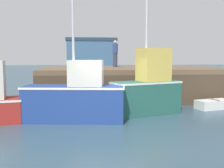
# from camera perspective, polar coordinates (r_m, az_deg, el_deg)

# --- Properties ---
(ground) EXTENTS (120.00, 160.00, 0.10)m
(ground) POSITION_cam_1_polar(r_m,az_deg,el_deg) (9.83, -0.29, -8.87)
(ground) COLOR #2D4756
(pier) EXTENTS (10.94, 7.16, 1.83)m
(pier) POSITION_cam_1_polar(r_m,az_deg,el_deg) (15.91, 4.82, 2.43)
(pier) COLOR brown
(pier) RESTS_ON ground
(fishing_boat_near_right) EXTENTS (4.01, 1.79, 5.06)m
(fishing_boat_near_right) POSITION_cam_1_polar(r_m,az_deg,el_deg) (10.11, -7.91, -2.96)
(fishing_boat_near_right) COLOR navy
(fishing_boat_near_right) RESTS_ON ground
(fishing_boat_mid) EXTENTS (3.25, 2.03, 6.04)m
(fishing_boat_mid) POSITION_cam_1_polar(r_m,az_deg,el_deg) (11.29, 7.83, -0.98)
(fishing_boat_mid) COLOR #23564C
(fishing_boat_mid) RESTS_ON ground
(rowboat) EXTENTS (1.87, 1.16, 0.47)m
(rowboat) POSITION_cam_1_polar(r_m,az_deg,el_deg) (13.39, 21.41, -4.18)
(rowboat) COLOR silver
(rowboat) RESTS_ON ground
(dockworker) EXTENTS (0.34, 0.34, 1.74)m
(dockworker) POSITION_cam_1_polar(r_m,az_deg,el_deg) (17.11, 0.72, 6.69)
(dockworker) COLOR #2D3342
(dockworker) RESTS_ON pier
(warehouse) EXTENTS (7.92, 4.29, 5.53)m
(warehouse) POSITION_cam_1_polar(r_m,az_deg,el_deg) (42.02, -4.55, 6.22)
(warehouse) COLOR #385675
(warehouse) RESTS_ON ground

